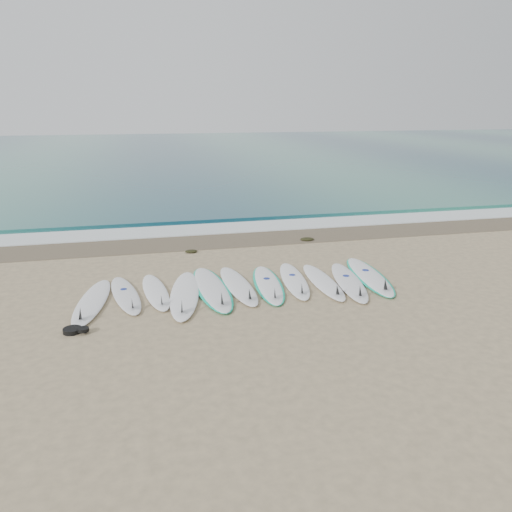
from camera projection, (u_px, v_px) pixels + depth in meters
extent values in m
plane|color=tan|center=(241.00, 289.00, 10.91)|extent=(120.00, 120.00, 0.00)
cube|color=#226262|center=(162.00, 153.00, 41.17)|extent=(120.00, 55.00, 0.03)
cube|color=brown|center=(213.00, 241.00, 14.72)|extent=(120.00, 1.80, 0.01)
cube|color=silver|center=(207.00, 229.00, 16.02)|extent=(120.00, 1.40, 0.04)
cube|color=#226262|center=(201.00, 218.00, 17.41)|extent=(120.00, 1.00, 0.10)
ellipsoid|color=white|center=(92.00, 301.00, 10.10)|extent=(0.89, 2.65, 0.08)
cone|color=black|center=(80.00, 313.00, 9.15)|extent=(0.26, 0.30, 0.28)
ellipsoid|color=silver|center=(125.00, 294.00, 10.49)|extent=(0.90, 2.43, 0.08)
cone|color=black|center=(132.00, 303.00, 9.68)|extent=(0.24, 0.29, 0.25)
cylinder|color=navy|center=(124.00, 289.00, 10.68)|extent=(0.16, 0.16, 0.01)
ellipsoid|color=white|center=(156.00, 291.00, 10.66)|extent=(0.72, 2.35, 0.07)
cone|color=black|center=(161.00, 299.00, 9.86)|extent=(0.22, 0.27, 0.25)
ellipsoid|color=white|center=(185.00, 294.00, 10.49)|extent=(0.99, 2.92, 0.09)
cone|color=black|center=(182.00, 306.00, 9.44)|extent=(0.28, 0.34, 0.31)
ellipsoid|color=white|center=(212.00, 288.00, 10.83)|extent=(0.73, 2.90, 0.09)
ellipsoid|color=#08C293|center=(212.00, 288.00, 10.83)|extent=(0.83, 2.93, 0.07)
cone|color=black|center=(222.00, 298.00, 9.81)|extent=(0.26, 0.32, 0.31)
ellipsoid|color=white|center=(238.00, 285.00, 11.02)|extent=(0.69, 2.63, 0.08)
cone|color=black|center=(250.00, 294.00, 10.10)|extent=(0.24, 0.29, 0.28)
ellipsoid|color=white|center=(268.00, 284.00, 11.09)|extent=(0.79, 2.57, 0.08)
ellipsoid|color=#08C293|center=(268.00, 284.00, 11.09)|extent=(0.88, 2.60, 0.06)
cone|color=black|center=(275.00, 293.00, 10.17)|extent=(0.24, 0.29, 0.27)
cylinder|color=navy|center=(267.00, 278.00, 11.31)|extent=(0.16, 0.16, 0.01)
ellipsoid|color=white|center=(294.00, 280.00, 11.33)|extent=(0.83, 2.56, 0.08)
cone|color=black|center=(302.00, 288.00, 10.42)|extent=(0.24, 0.29, 0.27)
cylinder|color=navy|center=(292.00, 275.00, 11.55)|extent=(0.16, 0.16, 0.01)
ellipsoid|color=white|center=(323.00, 281.00, 11.25)|extent=(0.58, 2.50, 0.08)
cone|color=black|center=(337.00, 289.00, 10.36)|extent=(0.22, 0.27, 0.27)
ellipsoid|color=white|center=(349.00, 281.00, 11.24)|extent=(1.00, 2.72, 0.09)
cone|color=black|center=(360.00, 290.00, 10.27)|extent=(0.27, 0.32, 0.28)
cylinder|color=navy|center=(346.00, 276.00, 11.47)|extent=(0.18, 0.18, 0.01)
ellipsoid|color=white|center=(369.00, 276.00, 11.61)|extent=(0.89, 2.83, 0.09)
ellipsoid|color=#08C293|center=(369.00, 276.00, 11.61)|extent=(0.99, 2.86, 0.06)
cone|color=black|center=(385.00, 284.00, 10.59)|extent=(0.27, 0.32, 0.30)
cylinder|color=navy|center=(365.00, 270.00, 11.85)|extent=(0.18, 0.18, 0.01)
ellipsoid|color=black|center=(191.00, 251.00, 13.58)|extent=(0.34, 0.26, 0.07)
ellipsoid|color=black|center=(307.00, 239.00, 14.77)|extent=(0.41, 0.32, 0.08)
cylinder|color=black|center=(72.00, 330.00, 8.83)|extent=(0.32, 0.32, 0.08)
cylinder|color=black|center=(83.00, 329.00, 8.77)|extent=(0.20, 0.20, 0.06)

